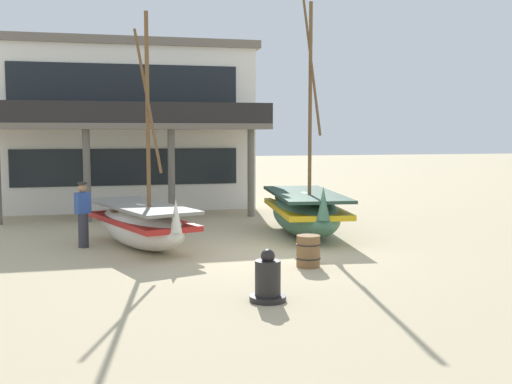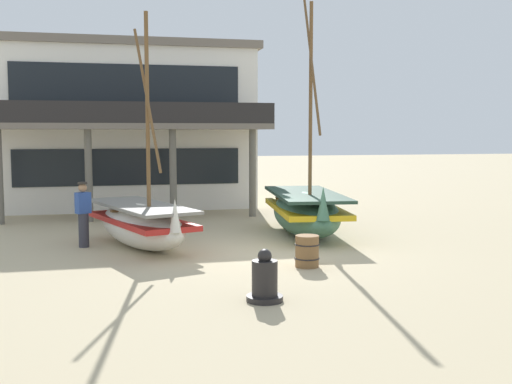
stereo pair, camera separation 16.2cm
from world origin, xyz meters
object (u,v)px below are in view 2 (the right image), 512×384
object	(u,v)px
fisherman_by_hull	(83,215)
fishing_boat_near_left	(306,211)
wooden_barrel	(307,251)
capstan_winch	(265,281)
fishing_boat_centre_large	(141,223)
harbor_building_main	(126,126)

from	to	relation	value
fisherman_by_hull	fishing_boat_near_left	bearing A→B (deg)	5.00
fisherman_by_hull	wooden_barrel	xyz separation A→B (m)	(4.86, -3.59, -0.48)
fisherman_by_hull	capstan_winch	world-z (taller)	fisherman_by_hull
fishing_boat_near_left	fisherman_by_hull	distance (m)	6.19
fishing_boat_near_left	fishing_boat_centre_large	bearing A→B (deg)	-168.98
fishing_boat_near_left	fishing_boat_centre_large	world-z (taller)	fishing_boat_near_left
fishing_boat_centre_large	harbor_building_main	distance (m)	10.76
fishing_boat_near_left	fishing_boat_centre_large	size ratio (longest dim) A/B	1.22
fishing_boat_centre_large	capstan_winch	world-z (taller)	fishing_boat_centre_large
fishing_boat_centre_large	fisherman_by_hull	bearing A→B (deg)	165.38
wooden_barrel	harbor_building_main	world-z (taller)	harbor_building_main
fisherman_by_hull	fishing_boat_centre_large	bearing A→B (deg)	-14.62
fishing_boat_near_left	fishing_boat_centre_large	xyz separation A→B (m)	(-4.71, -0.92, -0.06)
fishing_boat_centre_large	harbor_building_main	bearing A→B (deg)	90.22
fishing_boat_centre_large	fisherman_by_hull	xyz separation A→B (m)	(-1.45, 0.38, 0.20)
fishing_boat_centre_large	wooden_barrel	world-z (taller)	fishing_boat_centre_large
capstan_winch	wooden_barrel	size ratio (longest dim) A/B	1.33
fisherman_by_hull	wooden_barrel	distance (m)	6.06
harbor_building_main	wooden_barrel	bearing A→B (deg)	-75.80
wooden_barrel	fishing_boat_centre_large	bearing A→B (deg)	136.76
wooden_barrel	fisherman_by_hull	bearing A→B (deg)	143.58
fishing_boat_near_left	harbor_building_main	distance (m)	10.94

